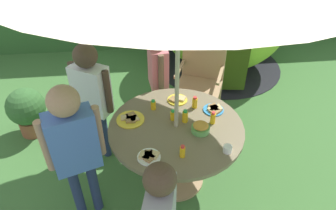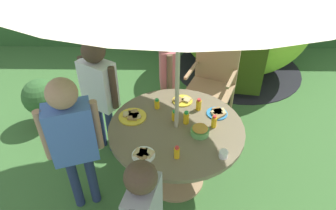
{
  "view_description": "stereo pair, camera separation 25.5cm",
  "coord_description": "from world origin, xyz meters",
  "px_view_note": "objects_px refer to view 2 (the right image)",
  "views": [
    {
      "loc": [
        -0.3,
        -2.04,
        2.5
      ],
      "look_at": [
        -0.07,
        -0.01,
        0.97
      ],
      "focal_mm": 32.42,
      "sensor_mm": 36.0,
      "label": 1
    },
    {
      "loc": [
        -0.04,
        -2.06,
        2.5
      ],
      "look_at": [
        -0.07,
        -0.01,
        0.97
      ],
      "focal_mm": 32.42,
      "sensor_mm": 36.0,
      "label": 2
    }
  ],
  "objects_px": {
    "child_in_white_shirt": "(99,85)",
    "juice_bottle_mid_right": "(214,122)",
    "snack_bowl": "(200,130)",
    "juice_bottle_front_edge": "(157,104)",
    "dome_tent": "(245,19)",
    "plate_far_left": "(182,100)",
    "wooden_chair": "(213,77)",
    "child_in_blue_shirt": "(72,133)",
    "garden_table": "(176,139)",
    "child_in_pink_shirt": "(168,67)",
    "plate_center_back": "(218,113)",
    "plate_near_left": "(143,154)",
    "potted_plant": "(42,100)",
    "juice_bottle_near_right": "(174,116)",
    "juice_bottle_center_front": "(186,118)",
    "cup_near": "(223,154)",
    "plate_mid_left": "(133,116)",
    "juice_bottle_back_edge": "(177,153)"
  },
  "relations": [
    {
      "from": "wooden_chair",
      "to": "snack_bowl",
      "type": "distance_m",
      "value": 1.25
    },
    {
      "from": "child_in_white_shirt",
      "to": "plate_center_back",
      "type": "distance_m",
      "value": 1.2
    },
    {
      "from": "potted_plant",
      "to": "child_in_white_shirt",
      "type": "distance_m",
      "value": 1.09
    },
    {
      "from": "dome_tent",
      "to": "plate_far_left",
      "type": "bearing_deg",
      "value": -108.37
    },
    {
      "from": "child_in_blue_shirt",
      "to": "juice_bottle_mid_right",
      "type": "height_order",
      "value": "child_in_blue_shirt"
    },
    {
      "from": "plate_mid_left",
      "to": "plate_far_left",
      "type": "bearing_deg",
      "value": 28.55
    },
    {
      "from": "child_in_white_shirt",
      "to": "cup_near",
      "type": "height_order",
      "value": "child_in_white_shirt"
    },
    {
      "from": "child_in_white_shirt",
      "to": "snack_bowl",
      "type": "distance_m",
      "value": 1.13
    },
    {
      "from": "child_in_white_shirt",
      "to": "child_in_blue_shirt",
      "type": "height_order",
      "value": "child_in_blue_shirt"
    },
    {
      "from": "plate_mid_left",
      "to": "plate_center_back",
      "type": "xyz_separation_m",
      "value": [
        0.79,
        0.06,
        0.0
      ]
    },
    {
      "from": "juice_bottle_front_edge",
      "to": "cup_near",
      "type": "relative_size",
      "value": 1.44
    },
    {
      "from": "juice_bottle_mid_right",
      "to": "plate_center_back",
      "type": "bearing_deg",
      "value": 72.7
    },
    {
      "from": "child_in_white_shirt",
      "to": "plate_far_left",
      "type": "height_order",
      "value": "child_in_white_shirt"
    },
    {
      "from": "child_in_blue_shirt",
      "to": "juice_bottle_mid_right",
      "type": "relative_size",
      "value": 11.25
    },
    {
      "from": "dome_tent",
      "to": "plate_mid_left",
      "type": "height_order",
      "value": "dome_tent"
    },
    {
      "from": "potted_plant",
      "to": "juice_bottle_front_edge",
      "type": "relative_size",
      "value": 5.87
    },
    {
      "from": "cup_near",
      "to": "juice_bottle_front_edge",
      "type": "bearing_deg",
      "value": 131.04
    },
    {
      "from": "garden_table",
      "to": "juice_bottle_front_edge",
      "type": "relative_size",
      "value": 11.77
    },
    {
      "from": "child_in_blue_shirt",
      "to": "plate_far_left",
      "type": "xyz_separation_m",
      "value": [
        0.9,
        0.66,
        -0.15
      ]
    },
    {
      "from": "wooden_chair",
      "to": "cup_near",
      "type": "xyz_separation_m",
      "value": [
        -0.09,
        -1.47,
        0.19
      ]
    },
    {
      "from": "child_in_pink_shirt",
      "to": "juice_bottle_back_edge",
      "type": "height_order",
      "value": "child_in_pink_shirt"
    },
    {
      "from": "plate_center_back",
      "to": "plate_far_left",
      "type": "distance_m",
      "value": 0.38
    },
    {
      "from": "cup_near",
      "to": "plate_far_left",
      "type": "bearing_deg",
      "value": 112.25
    },
    {
      "from": "child_in_blue_shirt",
      "to": "juice_bottle_front_edge",
      "type": "height_order",
      "value": "child_in_blue_shirt"
    },
    {
      "from": "juice_bottle_front_edge",
      "to": "child_in_white_shirt",
      "type": "bearing_deg",
      "value": 161.81
    },
    {
      "from": "plate_near_left",
      "to": "wooden_chair",
      "type": "bearing_deg",
      "value": 63.67
    },
    {
      "from": "juice_bottle_near_right",
      "to": "juice_bottle_front_edge",
      "type": "relative_size",
      "value": 1.02
    },
    {
      "from": "garden_table",
      "to": "child_in_pink_shirt",
      "type": "height_order",
      "value": "child_in_pink_shirt"
    },
    {
      "from": "dome_tent",
      "to": "plate_near_left",
      "type": "distance_m",
      "value": 2.95
    },
    {
      "from": "juice_bottle_front_edge",
      "to": "cup_near",
      "type": "xyz_separation_m",
      "value": [
        0.55,
        -0.64,
        -0.02
      ]
    },
    {
      "from": "garden_table",
      "to": "juice_bottle_back_edge",
      "type": "height_order",
      "value": "juice_bottle_back_edge"
    },
    {
      "from": "garden_table",
      "to": "child_in_blue_shirt",
      "type": "height_order",
      "value": "child_in_blue_shirt"
    },
    {
      "from": "plate_near_left",
      "to": "dome_tent",
      "type": "bearing_deg",
      "value": 64.1
    },
    {
      "from": "plate_mid_left",
      "to": "plate_near_left",
      "type": "distance_m",
      "value": 0.51
    },
    {
      "from": "potted_plant",
      "to": "juice_bottle_near_right",
      "type": "bearing_deg",
      "value": -26.82
    },
    {
      "from": "child_in_blue_shirt",
      "to": "plate_near_left",
      "type": "height_order",
      "value": "child_in_blue_shirt"
    },
    {
      "from": "plate_center_back",
      "to": "child_in_blue_shirt",
      "type": "bearing_deg",
      "value": -159.2
    },
    {
      "from": "snack_bowl",
      "to": "juice_bottle_front_edge",
      "type": "relative_size",
      "value": 1.56
    },
    {
      "from": "child_in_blue_shirt",
      "to": "juice_bottle_front_edge",
      "type": "distance_m",
      "value": 0.86
    },
    {
      "from": "child_in_pink_shirt",
      "to": "child_in_blue_shirt",
      "type": "xyz_separation_m",
      "value": [
        -0.75,
        -1.17,
        0.06
      ]
    },
    {
      "from": "child_in_white_shirt",
      "to": "juice_bottle_mid_right",
      "type": "xyz_separation_m",
      "value": [
        1.1,
        -0.46,
        -0.08
      ]
    },
    {
      "from": "garden_table",
      "to": "plate_mid_left",
      "type": "height_order",
      "value": "plate_mid_left"
    },
    {
      "from": "plate_near_left",
      "to": "plate_center_back",
      "type": "bearing_deg",
      "value": 39.62
    },
    {
      "from": "snack_bowl",
      "to": "plate_center_back",
      "type": "relative_size",
      "value": 0.81
    },
    {
      "from": "juice_bottle_center_front",
      "to": "potted_plant",
      "type": "bearing_deg",
      "value": 153.49
    },
    {
      "from": "plate_mid_left",
      "to": "cup_near",
      "type": "distance_m",
      "value": 0.92
    },
    {
      "from": "potted_plant",
      "to": "child_in_pink_shirt",
      "type": "xyz_separation_m",
      "value": [
        1.54,
        -0.02,
        0.48
      ]
    },
    {
      "from": "plate_mid_left",
      "to": "juice_bottle_center_front",
      "type": "relative_size",
      "value": 2.04
    },
    {
      "from": "wooden_chair",
      "to": "dome_tent",
      "type": "bearing_deg",
      "value": 87.14
    },
    {
      "from": "garden_table",
      "to": "plate_mid_left",
      "type": "bearing_deg",
      "value": 162.23
    }
  ]
}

